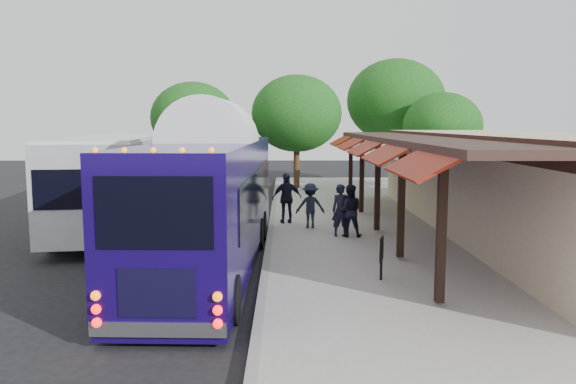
% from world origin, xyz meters
% --- Properties ---
extents(ground, '(90.00, 90.00, 0.00)m').
position_xyz_m(ground, '(0.00, 0.00, 0.00)').
color(ground, black).
rests_on(ground, ground).
extents(sidewalk, '(10.00, 40.00, 0.15)m').
position_xyz_m(sidewalk, '(5.00, 4.00, 0.07)').
color(sidewalk, '#9E9B93').
rests_on(sidewalk, ground).
extents(curb, '(0.20, 40.00, 0.16)m').
position_xyz_m(curb, '(0.05, 4.00, 0.07)').
color(curb, gray).
rests_on(curb, ground).
extents(station_shelter, '(8.15, 20.00, 3.60)m').
position_xyz_m(station_shelter, '(8.38, 4.00, 1.85)').
color(station_shelter, tan).
rests_on(station_shelter, ground).
extents(coach_bus, '(2.80, 11.63, 3.69)m').
position_xyz_m(coach_bus, '(-1.45, -0.29, 1.98)').
color(coach_bus, '#14064C').
rests_on(coach_bus, ground).
extents(city_bus, '(4.51, 13.12, 3.46)m').
position_xyz_m(city_bus, '(-5.96, 6.46, 1.91)').
color(city_bus, gray).
rests_on(city_bus, ground).
extents(ped_a, '(0.69, 0.51, 1.76)m').
position_xyz_m(ped_a, '(2.46, 3.32, 1.03)').
color(ped_a, black).
rests_on(ped_a, sidewalk).
extents(ped_b, '(0.91, 0.74, 1.76)m').
position_xyz_m(ped_b, '(2.73, 3.23, 1.03)').
color(ped_b, black).
rests_on(ped_b, sidewalk).
extents(ped_c, '(1.19, 0.66, 1.92)m').
position_xyz_m(ped_c, '(0.64, 5.84, 1.11)').
color(ped_c, black).
rests_on(ped_c, sidewalk).
extents(ped_d, '(1.08, 0.65, 1.63)m').
position_xyz_m(ped_d, '(1.48, 4.83, 0.97)').
color(ped_d, black).
rests_on(ped_d, sidewalk).
extents(sign_board, '(0.18, 0.47, 1.05)m').
position_xyz_m(sign_board, '(2.90, -2.04, 0.86)').
color(sign_board, black).
rests_on(sign_board, sidewalk).
extents(tree_left, '(5.28, 5.28, 6.77)m').
position_xyz_m(tree_left, '(1.26, 17.73, 4.51)').
color(tree_left, '#382314').
rests_on(tree_left, ground).
extents(tree_mid, '(6.31, 6.31, 8.08)m').
position_xyz_m(tree_mid, '(7.73, 21.31, 5.39)').
color(tree_mid, '#382314').
rests_on(tree_mid, ground).
extents(tree_right, '(4.46, 4.46, 5.71)m').
position_xyz_m(tree_right, '(9.52, 16.69, 3.80)').
color(tree_right, '#382314').
rests_on(tree_right, ground).
extents(tree_far, '(4.99, 4.99, 6.39)m').
position_xyz_m(tree_far, '(-4.86, 18.16, 4.26)').
color(tree_far, '#382314').
rests_on(tree_far, ground).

